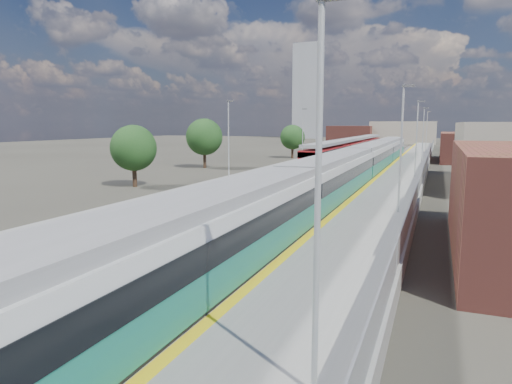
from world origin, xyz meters
The scene contains 11 objects.
ground centered at (0.00, 50.00, 0.00)m, with size 320.00×320.00×0.00m, color #47443A.
ballast_bed centered at (-2.25, 52.50, 0.03)m, with size 10.50×155.00×0.06m, color #565451.
tracks centered at (-1.65, 54.18, 0.11)m, with size 8.96×160.00×0.17m.
platform_right centered at (5.28, 52.49, 0.54)m, with size 4.70×155.00×8.52m.
platform_left centered at (-9.05, 52.49, 0.52)m, with size 4.30×155.00×8.52m.
buildings centered at (-18.12, 138.60, 10.70)m, with size 72.00×185.50×40.00m.
green_train centered at (1.50, 37.84, 2.32)m, with size 3.00×83.35×3.30m.
red_train centered at (-5.50, 75.50, 2.15)m, with size 2.88×58.36×3.63m.
tree_a centered at (-19.40, 31.45, 3.88)m, with size 4.55×4.55×6.16m.
tree_b centered at (-22.19, 51.50, 4.41)m, with size 5.17×5.17×7.01m.
tree_c centered at (-16.15, 74.19, 3.83)m, with size 4.49×4.49×6.09m.
Camera 1 is at (8.60, -6.10, 6.25)m, focal length 32.00 mm.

